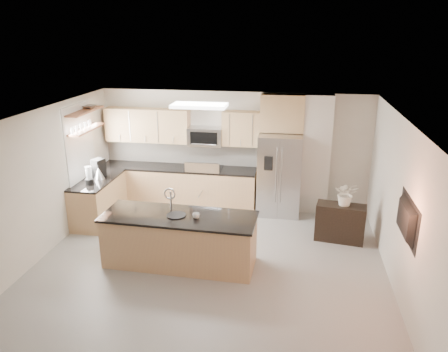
% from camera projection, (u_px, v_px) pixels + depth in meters
% --- Properties ---
extents(floor, '(6.50, 6.50, 0.00)m').
position_uv_depth(floor, '(205.00, 277.00, 7.22)').
color(floor, gray).
rests_on(floor, ground).
extents(ceiling, '(6.00, 6.50, 0.02)m').
position_uv_depth(ceiling, '(202.00, 122.00, 6.38)').
color(ceiling, silver).
rests_on(ceiling, wall_back).
extents(wall_back, '(6.00, 0.02, 2.60)m').
position_uv_depth(wall_back, '(234.00, 150.00, 9.84)').
color(wall_back, beige).
rests_on(wall_back, floor).
extents(wall_front, '(6.00, 0.02, 2.60)m').
position_uv_depth(wall_front, '(125.00, 346.00, 3.77)').
color(wall_front, beige).
rests_on(wall_front, floor).
extents(wall_left, '(0.02, 6.50, 2.60)m').
position_uv_depth(wall_left, '(28.00, 193.00, 7.27)').
color(wall_left, beige).
rests_on(wall_left, floor).
extents(wall_right, '(0.02, 6.50, 2.60)m').
position_uv_depth(wall_right, '(405.00, 217.00, 6.33)').
color(wall_right, beige).
rests_on(wall_right, floor).
extents(back_counter, '(3.55, 0.66, 1.44)m').
position_uv_depth(back_counter, '(179.00, 186.00, 10.00)').
color(back_counter, tan).
rests_on(back_counter, floor).
extents(left_counter, '(0.66, 1.50, 0.92)m').
position_uv_depth(left_counter, '(99.00, 200.00, 9.22)').
color(left_counter, tan).
rests_on(left_counter, floor).
extents(range, '(0.76, 0.64, 1.14)m').
position_uv_depth(range, '(205.00, 187.00, 9.89)').
color(range, black).
rests_on(range, floor).
extents(upper_cabinets, '(3.50, 0.33, 0.75)m').
position_uv_depth(upper_cabinets, '(175.00, 126.00, 9.72)').
color(upper_cabinets, tan).
rests_on(upper_cabinets, wall_back).
extents(microwave, '(0.76, 0.40, 0.40)m').
position_uv_depth(microwave, '(206.00, 136.00, 9.63)').
color(microwave, '#AFAFB1').
rests_on(microwave, upper_cabinets).
extents(refrigerator, '(0.92, 0.78, 1.78)m').
position_uv_depth(refrigerator, '(279.00, 174.00, 9.45)').
color(refrigerator, '#AFAFB1').
rests_on(refrigerator, floor).
extents(partition_column, '(0.60, 0.30, 2.60)m').
position_uv_depth(partition_column, '(316.00, 155.00, 9.41)').
color(partition_column, beige).
rests_on(partition_column, floor).
extents(window, '(0.04, 1.15, 1.65)m').
position_uv_depth(window, '(79.00, 145.00, 8.88)').
color(window, white).
rests_on(window, wall_left).
extents(shelf_lower, '(0.30, 1.20, 0.04)m').
position_uv_depth(shelf_lower, '(86.00, 129.00, 8.86)').
color(shelf_lower, brown).
rests_on(shelf_lower, wall_left).
extents(shelf_upper, '(0.30, 1.20, 0.04)m').
position_uv_depth(shelf_upper, '(84.00, 111.00, 8.74)').
color(shelf_upper, brown).
rests_on(shelf_upper, wall_left).
extents(ceiling_fixture, '(1.00, 0.50, 0.06)m').
position_uv_depth(ceiling_fixture, '(199.00, 106.00, 7.95)').
color(ceiling_fixture, white).
rests_on(ceiling_fixture, ceiling).
extents(island, '(2.64, 1.02, 1.33)m').
position_uv_depth(island, '(180.00, 239.00, 7.50)').
color(island, tan).
rests_on(island, floor).
extents(credenza, '(0.96, 0.51, 0.73)m').
position_uv_depth(credenza, '(340.00, 223.00, 8.35)').
color(credenza, black).
rests_on(credenza, floor).
extents(cup, '(0.13, 0.13, 0.09)m').
position_uv_depth(cup, '(196.00, 216.00, 7.23)').
color(cup, silver).
rests_on(cup, island).
extents(platter, '(0.37, 0.37, 0.02)m').
position_uv_depth(platter, '(176.00, 215.00, 7.34)').
color(platter, black).
rests_on(platter, island).
extents(blender, '(0.16, 0.16, 0.37)m').
position_uv_depth(blender, '(89.00, 177.00, 8.73)').
color(blender, black).
rests_on(blender, left_counter).
extents(kettle, '(0.23, 0.23, 0.29)m').
position_uv_depth(kettle, '(99.00, 173.00, 9.04)').
color(kettle, '#AFAFB1').
rests_on(kettle, left_counter).
extents(coffee_maker, '(0.28, 0.30, 0.38)m').
position_uv_depth(coffee_maker, '(98.00, 168.00, 9.17)').
color(coffee_maker, black).
rests_on(coffee_maker, left_counter).
extents(bowl, '(0.36, 0.36, 0.08)m').
position_uv_depth(bowl, '(89.00, 106.00, 8.94)').
color(bowl, '#AFAFB1').
rests_on(bowl, shelf_upper).
extents(flower_vase, '(0.67, 0.59, 0.71)m').
position_uv_depth(flower_vase, '(347.00, 188.00, 8.11)').
color(flower_vase, silver).
rests_on(flower_vase, credenza).
extents(television, '(0.14, 1.08, 0.62)m').
position_uv_depth(television, '(402.00, 219.00, 6.14)').
color(television, black).
rests_on(television, wall_right).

